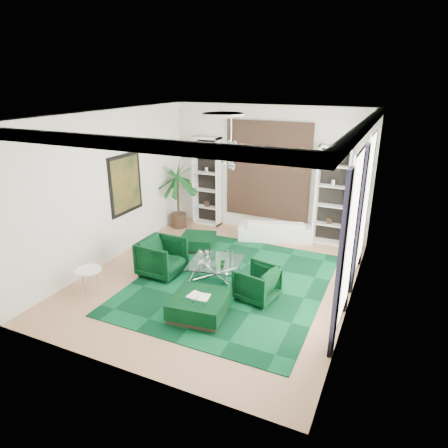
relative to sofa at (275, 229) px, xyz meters
The scene contains 30 objects.
floor 2.99m from the sofa, 99.23° to the right, with size 6.00×7.00×0.02m, color tan.
ceiling 4.59m from the sofa, 99.23° to the right, with size 6.00×7.00×0.02m, color white.
wall_back 1.76m from the sofa, 129.57° to the left, with size 6.00×0.02×3.80m, color silver.
wall_front 6.65m from the sofa, 94.23° to the right, with size 6.00×0.02×3.80m, color silver.
wall_left 4.83m from the sofa, 139.92° to the right, with size 0.02×7.00×3.80m, color silver.
wall_right 4.19m from the sofa, 49.18° to the right, with size 0.02×7.00×3.80m, color silver.
crown_molding 4.51m from the sofa, 99.23° to the right, with size 6.00×7.00×0.18m, color white, non-canonical shape.
ceiling_medallion 4.37m from the sofa, 100.25° to the right, with size 0.90×0.90×0.05m, color white.
tapestry 1.74m from the sofa, 132.14° to the left, with size 2.50×0.06×2.80m, color black.
shelving_left 2.69m from the sofa, behind, with size 0.90×0.38×2.80m, color white, non-canonical shape.
shelving_right 1.87m from the sofa, 14.33° to the left, with size 0.90×0.38×2.80m, color white, non-canonical shape.
painting 4.44m from the sofa, 145.90° to the right, with size 0.04×1.30×1.60m, color black.
window_near 4.85m from the sofa, 56.75° to the right, with size 0.03×1.10×2.90m, color white.
curtain_near_a 5.41m from the sofa, 61.75° to the right, with size 0.07×0.30×3.25m, color black.
curtain_near_b 4.15m from the sofa, 50.93° to the right, with size 0.07×0.30×3.25m, color black.
window_far 3.30m from the sofa, 29.70° to the right, with size 0.03×1.10×2.90m, color white.
curtain_far_a 3.58m from the sofa, 41.77° to the right, with size 0.07×0.30×3.25m, color black.
curtain_far_b 2.89m from the sofa, 14.77° to the right, with size 0.07×0.30×3.25m, color black.
rug 3.02m from the sofa, 92.06° to the right, with size 4.20×5.00×0.02m, color black.
sofa is the anchor object (origin of this frame).
armchair_left 3.75m from the sofa, 118.74° to the right, with size 0.95×0.98×0.89m, color black.
armchair_right 3.49m from the sofa, 78.78° to the right, with size 0.80×0.83×0.75m, color black.
coffee_table 2.95m from the sofa, 100.88° to the right, with size 1.18×1.18×0.41m, color white, non-canonical shape.
ottoman_side 2.36m from the sofa, 137.37° to the right, with size 0.89×0.89×0.40m, color black.
ottoman_front 4.51m from the sofa, 91.87° to the right, with size 1.07×1.07×0.43m, color black.
book 4.51m from the sofa, 91.87° to the right, with size 0.44×0.29×0.03m, color white.
side_table 5.46m from the sofa, 120.68° to the right, with size 0.57×0.57×0.55m, color white.
palm 3.29m from the sofa, behind, with size 1.67×1.67×2.67m, color #114619, non-canonical shape.
chandelier 3.51m from the sofa, 99.38° to the right, with size 0.77×0.77×0.69m, color white, non-canonical shape.
table_plant 3.16m from the sofa, 94.75° to the right, with size 0.13×0.11×0.24m, color #114619.
Camera 1 is at (3.65, -7.65, 4.52)m, focal length 32.00 mm.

